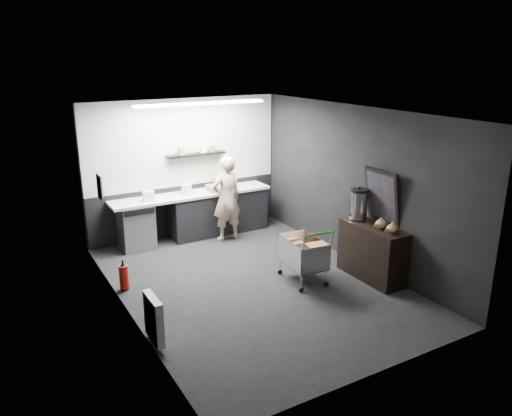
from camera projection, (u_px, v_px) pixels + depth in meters
floor at (253, 283)px, 7.97m from camera, size 5.50×5.50×0.00m
ceiling at (253, 112)px, 7.17m from camera, size 5.50×5.50×0.00m
wall_back at (185, 168)px, 9.85m from camera, size 5.50×0.00×5.50m
wall_front at (381, 266)px, 5.30m from camera, size 5.50×0.00×5.50m
wall_left at (123, 223)px, 6.62m from camera, size 0.00×5.50×5.50m
wall_right at (355, 185)px, 8.52m from camera, size 0.00×5.50×5.50m
kitchen_wall_panel at (184, 143)px, 9.68m from camera, size 3.95×0.02×1.70m
dado_panel at (187, 209)px, 10.09m from camera, size 3.95×0.02×1.00m
floating_shelf at (196, 154)px, 9.76m from camera, size 1.20×0.22×0.04m
wall_clock at (247, 122)px, 10.25m from camera, size 0.20×0.03×0.20m
poster at (99, 187)px, 7.65m from camera, size 0.02×0.30×0.40m
poster_red_band at (99, 182)px, 7.63m from camera, size 0.02×0.22×0.10m
radiator at (154, 319)px, 6.20m from camera, size 0.10×0.50×0.60m
ceiling_strip at (201, 104)px, 8.71m from camera, size 2.40×0.20×0.04m
prep_counter at (199, 214)px, 9.91m from camera, size 3.20×0.61×0.90m
person at (227, 198)px, 9.61m from camera, size 0.63×0.44×1.67m
shopping_cart at (303, 254)px, 7.93m from camera, size 0.60×0.93×0.97m
sideboard at (372, 244)px, 8.03m from camera, size 0.51×1.19×1.78m
fire_extinguisher at (124, 276)px, 7.69m from camera, size 0.14×0.14×0.47m
cardboard_box at (221, 187)px, 9.94m from camera, size 0.54×0.42×0.10m
pink_tub at (186, 189)px, 9.63m from camera, size 0.20×0.20×0.20m
white_container at (149, 196)px, 9.22m from camera, size 0.21×0.16×0.18m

